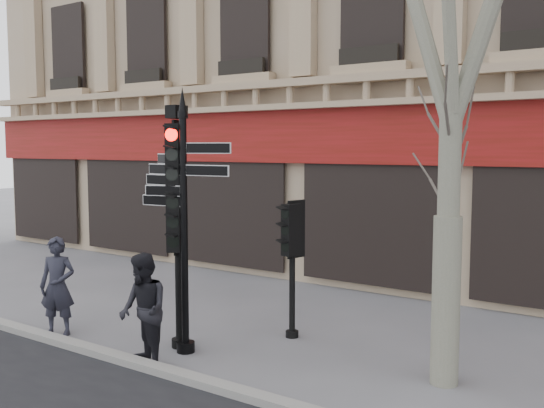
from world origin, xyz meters
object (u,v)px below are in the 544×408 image
(fingerpost, at_px, (183,176))
(traffic_signal_main, at_px, (178,196))
(traffic_signal_secondary, at_px, (292,245))
(pedestrian_b, at_px, (143,310))
(pedestrian_a, at_px, (58,286))

(fingerpost, distance_m, traffic_signal_main, 0.44)
(traffic_signal_secondary, bearing_deg, pedestrian_b, -101.21)
(fingerpost, xyz_separation_m, traffic_signal_secondary, (1.01, 1.64, -1.22))
(traffic_signal_secondary, height_order, pedestrian_a, traffic_signal_secondary)
(fingerpost, xyz_separation_m, pedestrian_a, (-2.49, -0.60, -1.99))
(traffic_signal_main, height_order, pedestrian_a, traffic_signal_main)
(fingerpost, relative_size, traffic_signal_secondary, 1.81)
(pedestrian_a, xyz_separation_m, pedestrian_b, (2.40, -0.23, -0.01))
(fingerpost, bearing_deg, traffic_signal_secondary, 62.54)
(traffic_signal_main, distance_m, pedestrian_a, 2.88)
(fingerpost, bearing_deg, pedestrian_a, -162.23)
(traffic_signal_secondary, bearing_deg, fingerpost, -108.88)
(pedestrian_a, relative_size, pedestrian_b, 1.01)
(traffic_signal_secondary, height_order, pedestrian_b, traffic_signal_secondary)
(fingerpost, height_order, traffic_signal_main, fingerpost)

